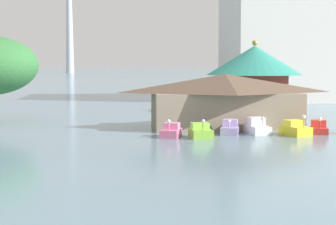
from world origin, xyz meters
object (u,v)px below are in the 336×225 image
pedal_boat_pink (171,131)px  pedal_boat_lavender (230,128)px  pedal_boat_yellow (295,129)px  pedal_boat_red (319,128)px  boathouse (225,100)px  pedal_boat_white (257,127)px  green_roof_pavilion (254,73)px  pedal_boat_lime (201,132)px

pedal_boat_pink → pedal_boat_lavender: (5.34, 1.43, 0.02)m
pedal_boat_pink → pedal_boat_yellow: bearing=109.1°
pedal_boat_red → boathouse: boathouse is taller
pedal_boat_lavender → pedal_boat_red: (7.92, -0.36, -0.03)m
pedal_boat_white → green_roof_pavilion: (5.31, 21.25, 4.38)m
pedal_boat_lime → pedal_boat_lavender: pedal_boat_lime is taller
pedal_boat_white → boathouse: boathouse is taller
pedal_boat_yellow → pedal_boat_red: 2.63m
pedal_boat_white → pedal_boat_red: size_ratio=1.19×
pedal_boat_white → pedal_boat_yellow: (3.04, -1.32, -0.03)m
pedal_boat_lavender → green_roof_pavilion: bearing=176.0°
pedal_boat_pink → pedal_boat_white: (7.77, 1.47, 0.08)m
boathouse → green_roof_pavilion: 18.12m
boathouse → pedal_boat_white: bearing=-68.5°
pedal_boat_yellow → pedal_boat_lavender: bearing=-121.6°
pedal_boat_pink → pedal_boat_lavender: 5.53m
pedal_boat_yellow → green_roof_pavilion: 23.10m
pedal_boat_lime → pedal_boat_lavender: size_ratio=0.82×
pedal_boat_pink → pedal_boat_lime: (2.39, -0.66, 0.02)m
pedal_boat_yellow → green_roof_pavilion: size_ratio=0.25×
pedal_boat_pink → pedal_boat_red: pedal_boat_pink is taller
pedal_boat_white → boathouse: size_ratio=0.20×
pedal_boat_yellow → pedal_boat_white: bearing=-131.8°
pedal_boat_pink → pedal_boat_lime: pedal_boat_lime is taller
boathouse → green_roof_pavilion: size_ratio=1.23×
pedal_boat_white → pedal_boat_yellow: pedal_boat_yellow is taller
pedal_boat_lime → pedal_boat_white: size_ratio=0.81×
pedal_boat_white → green_roof_pavilion: bearing=158.0°
pedal_boat_lavender → pedal_boat_red: 7.93m
pedal_boat_lavender → pedal_boat_yellow: 5.61m
pedal_boat_lime → pedal_boat_lavender: bearing=121.9°
pedal_boat_yellow → pedal_boat_red: bearing=92.1°
boathouse → pedal_boat_yellow: bearing=-51.0°
pedal_boat_lime → pedal_boat_white: pedal_boat_lime is taller
pedal_boat_yellow → green_roof_pavilion: bearing=155.9°
pedal_boat_lime → pedal_boat_pink: bearing=-108.7°
pedal_boat_lavender → boathouse: (0.54, 4.81, 2.22)m
pedal_boat_lime → pedal_boat_yellow: pedal_boat_yellow is taller
green_roof_pavilion → pedal_boat_white: bearing=-104.0°
pedal_boat_lime → pedal_boat_red: size_ratio=0.97×
pedal_boat_lime → pedal_boat_yellow: size_ratio=0.81×
pedal_boat_lime → green_roof_pavilion: 26.08m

